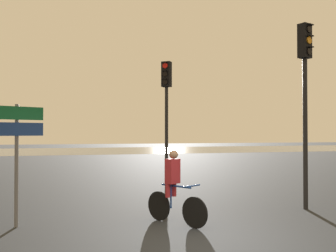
# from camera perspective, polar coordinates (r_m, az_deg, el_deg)

# --- Properties ---
(ground_plane) EXTENTS (120.00, 120.00, 0.00)m
(ground_plane) POSITION_cam_1_polar(r_m,az_deg,el_deg) (6.89, 6.77, -17.86)
(ground_plane) COLOR black
(water_strip) EXTENTS (80.00, 16.00, 0.01)m
(water_strip) POSITION_cam_1_polar(r_m,az_deg,el_deg) (42.22, -11.31, -3.69)
(water_strip) COLOR slate
(water_strip) RESTS_ON ground
(traffic_light_near_right) EXTENTS (0.39, 0.41, 4.85)m
(traffic_light_near_right) POSITION_cam_1_polar(r_m,az_deg,el_deg) (10.51, 20.16, 6.45)
(traffic_light_near_right) COLOR black
(traffic_light_near_right) RESTS_ON ground
(traffic_light_center) EXTENTS (0.41, 0.42, 4.53)m
(traffic_light_center) POSITION_cam_1_polar(r_m,az_deg,el_deg) (13.37, -0.24, 3.92)
(traffic_light_center) COLOR black
(traffic_light_center) RESTS_ON ground
(direction_sign_post) EXTENTS (0.99, 0.54, 2.60)m
(direction_sign_post) POSITION_cam_1_polar(r_m,az_deg,el_deg) (8.51, -22.00, -2.30)
(direction_sign_post) COLOR slate
(direction_sign_post) RESTS_ON ground
(cyclist) EXTENTS (0.95, 1.47, 1.62)m
(cyclist) POSITION_cam_1_polar(r_m,az_deg,el_deg) (8.30, 0.89, -9.17)
(cyclist) COLOR black
(cyclist) RESTS_ON ground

